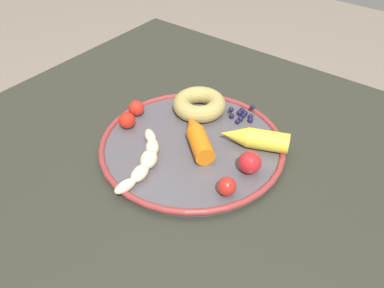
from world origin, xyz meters
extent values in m
cube|color=#2C2E24|center=(0.00, 0.00, 0.71)|extent=(0.99, 0.89, 0.03)
cube|color=#2F2D22|center=(0.43, -0.39, 0.35)|extent=(0.05, 0.05, 0.70)
cube|color=#2F2D22|center=(0.43, 0.39, 0.35)|extent=(0.05, 0.05, 0.70)
cylinder|color=#4E4B51|center=(0.05, -0.04, 0.73)|extent=(0.35, 0.35, 0.01)
torus|color=maroon|center=(0.05, -0.04, 0.74)|extent=(0.36, 0.36, 0.01)
ellipsoid|color=beige|center=(-0.11, -0.02, 0.75)|extent=(0.05, 0.03, 0.02)
ellipsoid|color=beige|center=(-0.08, -0.02, 0.75)|extent=(0.05, 0.03, 0.02)
ellipsoid|color=beige|center=(-0.04, -0.01, 0.75)|extent=(0.05, 0.05, 0.03)
ellipsoid|color=beige|center=(-0.01, 0.01, 0.75)|extent=(0.05, 0.05, 0.02)
ellipsoid|color=beige|center=(0.01, 0.04, 0.75)|extent=(0.04, 0.05, 0.02)
cylinder|color=orange|center=(0.04, -0.06, 0.76)|extent=(0.08, 0.08, 0.04)
cone|color=orange|center=(0.08, -0.01, 0.76)|extent=(0.06, 0.06, 0.04)
cylinder|color=yellow|center=(0.13, -0.16, 0.76)|extent=(0.07, 0.09, 0.04)
cone|color=yellow|center=(0.10, -0.10, 0.76)|extent=(0.06, 0.06, 0.04)
torus|color=tan|center=(0.15, 0.02, 0.76)|extent=(0.15, 0.15, 0.04)
sphere|color=#191638|center=(0.19, -0.07, 0.75)|extent=(0.01, 0.01, 0.01)
sphere|color=#191638|center=(0.18, -0.09, 0.75)|extent=(0.01, 0.01, 0.01)
sphere|color=#191638|center=(0.19, -0.06, 0.75)|extent=(0.01, 0.01, 0.01)
sphere|color=#191638|center=(0.17, -0.05, 0.75)|extent=(0.01, 0.01, 0.01)
sphere|color=#191638|center=(0.20, -0.06, 0.75)|extent=(0.01, 0.01, 0.01)
sphere|color=#191638|center=(0.17, -0.07, 0.75)|extent=(0.01, 0.01, 0.01)
sphere|color=#191638|center=(0.20, -0.07, 0.75)|extent=(0.01, 0.01, 0.01)
sphere|color=#191638|center=(0.19, -0.08, 0.75)|extent=(0.01, 0.01, 0.01)
sphere|color=#191638|center=(0.16, -0.07, 0.75)|extent=(0.01, 0.01, 0.01)
sphere|color=#191638|center=(0.18, -0.04, 0.75)|extent=(0.01, 0.01, 0.01)
sphere|color=#191638|center=(0.21, -0.07, 0.75)|extent=(0.01, 0.01, 0.01)
sphere|color=red|center=(0.02, 0.10, 0.76)|extent=(0.03, 0.03, 0.03)
sphere|color=red|center=(0.05, -0.16, 0.76)|extent=(0.04, 0.04, 0.04)
sphere|color=red|center=(0.06, 0.12, 0.76)|extent=(0.03, 0.03, 0.03)
sphere|color=red|center=(-0.02, -0.16, 0.76)|extent=(0.03, 0.03, 0.03)
camera|label=1|loc=(-0.43, -0.41, 1.24)|focal=38.29mm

